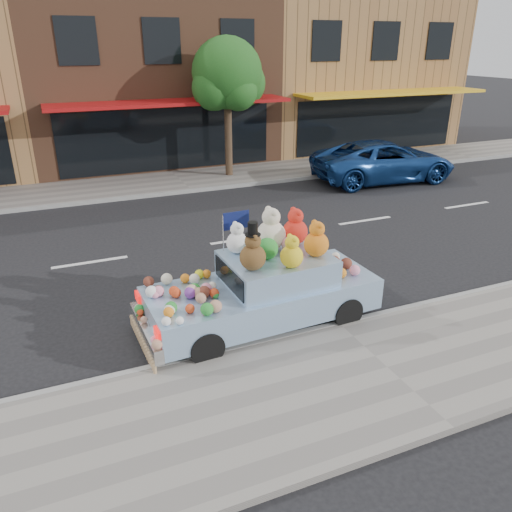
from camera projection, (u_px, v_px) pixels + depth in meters
name	position (u px, v px, depth m)	size (l,w,h in m)	color
ground	(242.00, 239.00, 13.65)	(120.00, 120.00, 0.00)	black
near_sidewalk	(387.00, 370.00, 8.12)	(60.00, 3.00, 0.12)	gray
far_sidewalk	(180.00, 181.00, 19.13)	(60.00, 3.00, 0.12)	gray
near_kerb	(338.00, 325.00, 9.39)	(60.00, 0.12, 0.13)	gray
far_kerb	(191.00, 191.00, 17.86)	(60.00, 0.12, 0.13)	gray
storefront_mid	(144.00, 74.00, 22.34)	(10.00, 9.80, 7.30)	brown
storefront_right	(336.00, 70.00, 25.91)	(10.00, 9.80, 7.30)	olive
street_tree	(227.00, 79.00, 18.45)	(3.00, 2.70, 5.22)	#38281C
car_blue	(384.00, 161.00, 19.12)	(2.54, 5.52, 1.53)	navy
art_car	(264.00, 285.00, 9.31)	(4.55, 1.93, 2.22)	black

